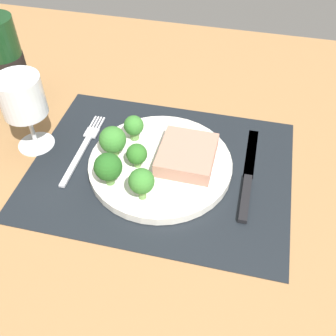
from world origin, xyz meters
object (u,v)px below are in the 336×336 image
(steak, at_px, (187,155))
(wine_bottle, at_px, (5,64))
(wine_glass, at_px, (23,100))
(plate, at_px, (160,164))
(knife, at_px, (248,179))
(fork, at_px, (83,148))

(steak, relative_size, wine_bottle, 0.37)
(wine_bottle, height_order, wine_glass, wine_bottle)
(plate, relative_size, wine_glass, 1.71)
(plate, distance_m, wine_glass, 0.26)
(steak, height_order, wine_bottle, wine_bottle)
(steak, bearing_deg, plate, -163.91)
(wine_bottle, distance_m, wine_glass, 0.13)
(plate, height_order, knife, plate)
(plate, height_order, steak, steak)
(plate, xyz_separation_m, knife, (0.15, 0.01, -0.00))
(plate, distance_m, fork, 0.15)
(wine_bottle, bearing_deg, fork, -27.73)
(wine_glass, bearing_deg, steak, 0.90)
(plate, bearing_deg, wine_glass, 178.05)
(fork, bearing_deg, plate, -7.99)
(fork, xyz_separation_m, knife, (0.31, -0.01, 0.00))
(plate, height_order, fork, plate)
(knife, distance_m, wine_glass, 0.41)
(steak, bearing_deg, wine_glass, -179.10)
(fork, bearing_deg, wine_glass, -179.04)
(fork, xyz_separation_m, wine_bottle, (-0.18, 0.10, 0.10))
(fork, distance_m, knife, 0.31)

